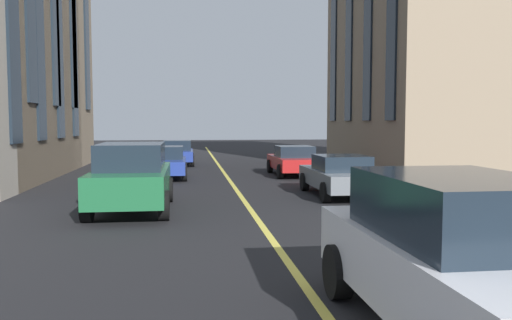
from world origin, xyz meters
TOP-DOWN VIEW (x-y plane):
  - lane_centre_line at (20.00, 0.00)m, footprint 80.00×0.16m
  - car_green_oncoming at (23.22, 3.28)m, footprint 4.70×2.14m
  - car_white_mid at (13.88, -1.27)m, footprint 4.70×2.14m
  - car_grey_far at (25.36, -3.28)m, footprint 4.40×1.95m
  - car_blue_parked_a at (31.69, 2.72)m, footprint 3.90×1.89m
  - car_blue_trailing at (38.86, 2.34)m, footprint 3.90×1.89m
  - car_red_parked_b at (32.18, -3.09)m, footprint 4.40×1.95m
  - building_right_near at (36.39, -12.23)m, footprint 12.81×9.58m

SIDE VIEW (x-z plane):
  - lane_centre_line at x=20.00m, z-range 0.00..0.01m
  - car_blue_parked_a at x=31.69m, z-range 0.00..1.40m
  - car_blue_trailing at x=38.86m, z-range 0.00..1.40m
  - car_grey_far at x=25.36m, z-range 0.02..1.39m
  - car_red_parked_b at x=32.18m, z-range 0.02..1.39m
  - car_green_oncoming at x=23.22m, z-range 0.03..1.91m
  - car_white_mid at x=13.88m, z-range 0.03..1.91m
  - building_right_near at x=36.39m, z-range 0.00..18.09m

